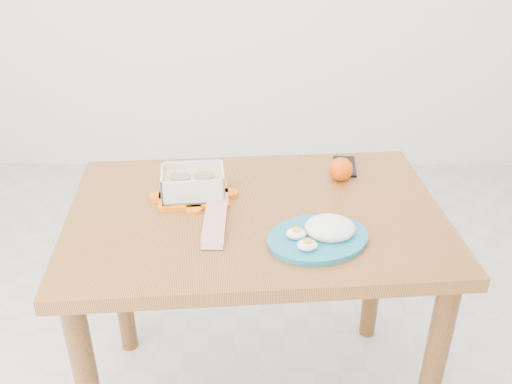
{
  "coord_description": "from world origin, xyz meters",
  "views": [
    {
      "loc": [
        0.09,
        -1.36,
        1.57
      ],
      "look_at": [
        0.08,
        -0.02,
        0.81
      ],
      "focal_mm": 40.0,
      "sensor_mm": 36.0,
      "label": 1
    }
  ],
  "objects_px": {
    "rice_plate": "(322,233)",
    "orange_fruit": "(341,169)",
    "dining_table": "(256,246)",
    "food_container": "(193,184)",
    "smartphone": "(344,166)"
  },
  "relations": [
    {
      "from": "orange_fruit",
      "to": "rice_plate",
      "type": "relative_size",
      "value": 0.21
    },
    {
      "from": "food_container",
      "to": "rice_plate",
      "type": "bearing_deg",
      "value": -38.61
    },
    {
      "from": "food_container",
      "to": "rice_plate",
      "type": "relative_size",
      "value": 0.65
    },
    {
      "from": "rice_plate",
      "to": "smartphone",
      "type": "height_order",
      "value": "rice_plate"
    },
    {
      "from": "orange_fruit",
      "to": "rice_plate",
      "type": "xyz_separation_m",
      "value": [
        -0.09,
        -0.33,
        -0.01
      ]
    },
    {
      "from": "rice_plate",
      "to": "orange_fruit",
      "type": "bearing_deg",
      "value": 54.25
    },
    {
      "from": "dining_table",
      "to": "orange_fruit",
      "type": "distance_m",
      "value": 0.35
    },
    {
      "from": "food_container",
      "to": "orange_fruit",
      "type": "distance_m",
      "value": 0.45
    },
    {
      "from": "dining_table",
      "to": "rice_plate",
      "type": "xyz_separation_m",
      "value": [
        0.17,
        -0.14,
        0.14
      ]
    },
    {
      "from": "dining_table",
      "to": "food_container",
      "type": "xyz_separation_m",
      "value": [
        -0.18,
        0.08,
        0.16
      ]
    },
    {
      "from": "dining_table",
      "to": "food_container",
      "type": "bearing_deg",
      "value": 152.16
    },
    {
      "from": "orange_fruit",
      "to": "rice_plate",
      "type": "height_order",
      "value": "orange_fruit"
    },
    {
      "from": "orange_fruit",
      "to": "rice_plate",
      "type": "distance_m",
      "value": 0.34
    },
    {
      "from": "orange_fruit",
      "to": "dining_table",
      "type": "bearing_deg",
      "value": -144.3
    },
    {
      "from": "dining_table",
      "to": "smartphone",
      "type": "relative_size",
      "value": 7.97
    }
  ]
}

